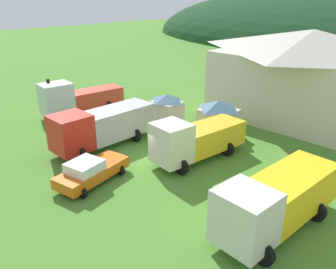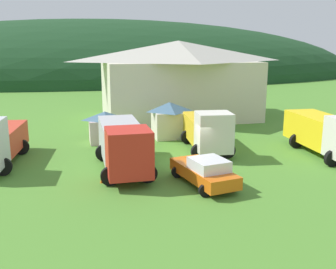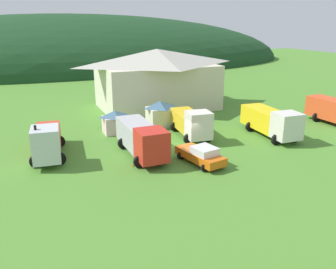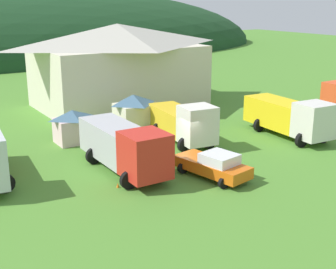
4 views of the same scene
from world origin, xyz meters
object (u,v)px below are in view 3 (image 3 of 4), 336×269
at_px(depot_building, 157,78).
at_px(service_pickup_orange, 201,155).
at_px(traffic_cone_near_pickup, 133,166).
at_px(play_shed_cream, 160,113).
at_px(tow_truck_silver, 47,140).
at_px(crane_truck_red, 142,138).
at_px(heavy_rig_striped, 191,122).
at_px(traffic_light_west, 37,142).
at_px(play_shed_pink, 115,122).
at_px(flatbed_truck_yellow, 272,121).

bearing_deg(depot_building, service_pickup_orange, -101.07).
xyz_separation_m(service_pickup_orange, traffic_cone_near_pickup, (-5.70, 1.74, -0.83)).
height_order(play_shed_cream, tow_truck_silver, tow_truck_silver).
relative_size(crane_truck_red, heavy_rig_striped, 1.11).
bearing_deg(traffic_light_west, play_shed_cream, 28.62).
distance_m(depot_building, heavy_rig_striped, 14.43).
bearing_deg(depot_building, play_shed_pink, -132.31).
distance_m(crane_truck_red, flatbed_truck_yellow, 14.72).
bearing_deg(tow_truck_silver, service_pickup_orange, 67.86).
bearing_deg(flatbed_truck_yellow, heavy_rig_striped, -108.34).
relative_size(heavy_rig_striped, traffic_light_west, 2.00).
relative_size(depot_building, heavy_rig_striped, 2.22).
bearing_deg(service_pickup_orange, traffic_cone_near_pickup, -117.76).
relative_size(play_shed_cream, service_pickup_orange, 0.58).
distance_m(tow_truck_silver, service_pickup_orange, 13.91).
distance_m(depot_building, play_shed_pink, 13.34).
height_order(play_shed_pink, traffic_light_west, traffic_light_west).
bearing_deg(service_pickup_orange, heavy_rig_striped, 149.30).
bearing_deg(service_pickup_orange, flatbed_truck_yellow, 99.20).
distance_m(play_shed_pink, flatbed_truck_yellow, 17.05).
relative_size(play_shed_pink, service_pickup_orange, 0.52).
height_order(heavy_rig_striped, flatbed_truck_yellow, heavy_rig_striped).
distance_m(flatbed_truck_yellow, traffic_cone_near_pickup, 16.51).
bearing_deg(service_pickup_orange, play_shed_pink, -168.95).
distance_m(depot_building, play_shed_cream, 10.03).
bearing_deg(traffic_light_west, tow_truck_silver, 67.31).
height_order(tow_truck_silver, service_pickup_orange, tow_truck_silver).
xyz_separation_m(crane_truck_red, traffic_cone_near_pickup, (-1.57, -2.09, -1.75)).
height_order(depot_building, crane_truck_red, depot_building).
height_order(crane_truck_red, service_pickup_orange, crane_truck_red).
distance_m(tow_truck_silver, traffic_cone_near_pickup, 8.30).
height_order(play_shed_pink, service_pickup_orange, play_shed_pink).
xyz_separation_m(play_shed_cream, crane_truck_red, (-5.05, -8.22, 0.17)).
bearing_deg(play_shed_cream, flatbed_truck_yellow, -40.37).
bearing_deg(tow_truck_silver, traffic_light_west, -16.23).
bearing_deg(play_shed_pink, depot_building, 47.69).
relative_size(play_shed_cream, crane_truck_red, 0.36).
relative_size(tow_truck_silver, traffic_light_west, 2.17).
relative_size(tow_truck_silver, heavy_rig_striped, 1.08).
relative_size(tow_truck_silver, crane_truck_red, 0.98).
relative_size(play_shed_cream, flatbed_truck_yellow, 0.38).
bearing_deg(flatbed_truck_yellow, tow_truck_silver, -93.43).
height_order(depot_building, flatbed_truck_yellow, depot_building).
relative_size(play_shed_cream, play_shed_pink, 1.12).
height_order(depot_building, tow_truck_silver, depot_building).
relative_size(service_pickup_orange, traffic_cone_near_pickup, 9.48).
bearing_deg(heavy_rig_striped, traffic_cone_near_pickup, -50.78).
bearing_deg(heavy_rig_striped, flatbed_truck_yellow, 74.50).
height_order(depot_building, service_pickup_orange, depot_building).
bearing_deg(depot_building, heavy_rig_striped, -96.38).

